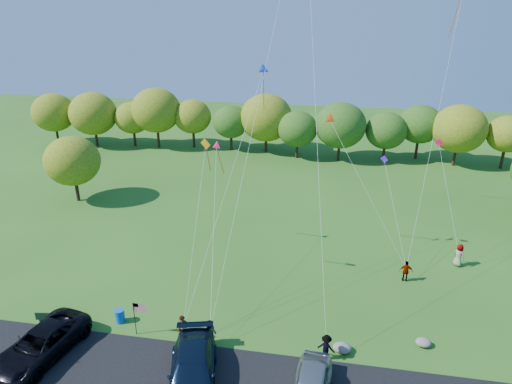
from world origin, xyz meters
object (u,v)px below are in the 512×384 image
flyer_b (210,333)px  trash_barrel (120,316)px  flyer_d (406,271)px  flyer_a (183,329)px  minivan_dark (41,344)px  minivan_navy (193,372)px  flyer_e (459,255)px  park_bench (50,318)px  flyer_c (326,347)px

flyer_b → trash_barrel: 6.51m
flyer_b → flyer_d: flyer_b is taller
flyer_a → flyer_b: bearing=-33.8°
minivan_dark → flyer_a: bearing=30.6°
minivan_navy → flyer_b: 3.30m
minivan_navy → flyer_e: bearing=28.5°
flyer_b → park_bench: bearing=-172.9°
flyer_c → flyer_d: flyer_d is taller
minivan_dark → flyer_b: minivan_dark is taller
flyer_b → flyer_e: 20.91m
flyer_d → flyer_e: bearing=-142.9°
minivan_dark → flyer_b: size_ratio=3.52×
minivan_dark → park_bench: 2.99m
flyer_a → flyer_c: flyer_a is taller
flyer_a → flyer_e: bearing=-0.8°
flyer_a → trash_barrel: bearing=133.6°
minivan_dark → flyer_c: bearing=20.8°
minivan_navy → flyer_e: (17.08, 15.48, -0.03)m
minivan_navy → flyer_a: (-1.63, 3.30, -0.05)m
minivan_dark → trash_barrel: (3.10, 3.75, -0.45)m
flyer_a → flyer_c: size_ratio=1.11×
flyer_a → flyer_d: size_ratio=1.09×
flyer_d → park_bench: flyer_d is taller
flyer_a → flyer_b: size_ratio=1.07×
flyer_c → flyer_e: 15.76m
minivan_navy → park_bench: size_ratio=3.57×
flyer_a → flyer_c: bearing=-33.8°
flyer_d → flyer_c: bearing=61.7°
flyer_b → park_bench: 10.75m
flyer_a → flyer_e: (18.71, 12.18, 0.02)m
flyer_a → park_bench: (-9.04, -0.00, -0.40)m
minivan_dark → flyer_e: (26.51, 14.87, 0.03)m
flyer_d → trash_barrel: bearing=26.3°
minivan_dark → flyer_e: 30.39m
park_bench → flyer_d: bearing=13.2°
flyer_b → flyer_c: bearing=7.1°
minivan_navy → flyer_a: bearing=102.6°
flyer_b → flyer_e: (17.00, 12.18, 0.08)m
flyer_a → minivan_dark: bearing=165.2°
flyer_c → trash_barrel: size_ratio=1.81×
minivan_navy → flyer_c: minivan_navy is taller
flyer_c → flyer_d: (5.62, 9.22, 0.02)m
minivan_navy → flyer_c: size_ratio=3.79×
flyer_b → minivan_dark: bearing=-157.1°
flyer_e → trash_barrel: (-23.41, -11.12, -0.48)m
flyer_a → park_bench: 9.05m
trash_barrel → flyer_c: bearing=-4.5°
trash_barrel → flyer_d: bearing=23.2°
flyer_c → park_bench: size_ratio=0.94×
flyer_b → flyer_c: size_ratio=1.04×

